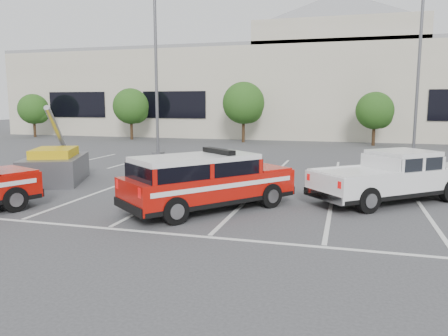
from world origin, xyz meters
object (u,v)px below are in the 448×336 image
object	(u,v)px
tree_mid_right	(376,112)
white_pickup	(392,182)
tree_left	(132,107)
utility_rig	(52,167)
light_pole_mid	(419,68)
convention_building	(318,87)
tree_far_left	(35,110)
light_pole_left	(156,69)
tree_mid_left	(245,104)
fire_chief_suv	(207,185)

from	to	relation	value
tree_mid_right	white_pickup	world-z (taller)	tree_mid_right
tree_left	utility_rig	size ratio (longest dim) A/B	1.02
light_pole_mid	utility_rig	distance (m)	20.97
tree_mid_right	utility_rig	distance (m)	23.86
tree_left	white_pickup	world-z (taller)	tree_left
convention_building	white_pickup	xyz separation A→B (m)	(4.37, -29.45, -4.06)
convention_building	white_pickup	size ratio (longest dim) A/B	11.37
white_pickup	utility_rig	world-z (taller)	utility_rig
white_pickup	tree_far_left	bearing A→B (deg)	-164.16
light_pole_left	white_pickup	world-z (taller)	light_pole_left
convention_building	tree_far_left	distance (m)	27.03
tree_left	white_pickup	size ratio (longest dim) A/B	0.84
white_pickup	tree_mid_left	bearing A→B (deg)	165.25
fire_chief_suv	utility_rig	xyz separation A→B (m)	(-7.41, 2.65, -0.13)
tree_mid_right	light_pole_mid	bearing A→B (deg)	-72.48
fire_chief_suv	tree_far_left	bearing A→B (deg)	176.44
fire_chief_suv	white_pickup	size ratio (longest dim) A/B	0.98
tree_mid_left	light_pole_left	size ratio (longest dim) A/B	0.47
tree_left	white_pickup	xyz separation A→B (m)	(19.46, -19.63, -2.12)
light_pole_left	fire_chief_suv	distance (m)	14.87
fire_chief_suv	utility_rig	size ratio (longest dim) A/B	1.20
tree_left	fire_chief_suv	bearing A→B (deg)	-57.83
tree_mid_right	light_pole_mid	world-z (taller)	light_pole_mid
light_pole_mid	white_pickup	size ratio (longest dim) A/B	1.94
tree_left	light_pole_left	distance (m)	12.43
convention_building	light_pole_left	size ratio (longest dim) A/B	5.86
convention_building	tree_mid_left	bearing A→B (deg)	-117.40
tree_mid_right	fire_chief_suv	distance (m)	23.17
tree_mid_left	utility_rig	world-z (taller)	tree_mid_left
light_pole_mid	tree_mid_left	bearing A→B (deg)	153.08
convention_building	tree_mid_right	world-z (taller)	convention_building
tree_mid_left	white_pickup	distance (m)	21.92
tree_mid_right	light_pole_mid	distance (m)	6.88
tree_mid_left	convention_building	bearing A→B (deg)	62.60
white_pickup	fire_chief_suv	bearing A→B (deg)	-104.07
tree_far_left	light_pole_mid	xyz separation A→B (m)	(31.91, -6.05, 2.68)
tree_mid_left	light_pole_mid	world-z (taller)	light_pole_mid
tree_mid_right	light_pole_left	bearing A→B (deg)	-142.50
convention_building	tree_mid_right	bearing A→B (deg)	-63.43
convention_building	tree_mid_left	world-z (taller)	convention_building
utility_rig	tree_mid_right	bearing A→B (deg)	32.58
light_pole_mid	light_pole_left	bearing A→B (deg)	-165.07
convention_building	fire_chief_suv	xyz separation A→B (m)	(-1.05, -32.14, -3.98)
tree_left	light_pole_mid	world-z (taller)	light_pole_mid
light_pole_mid	white_pickup	xyz separation A→B (m)	(-2.45, -13.58, -4.53)
white_pickup	tree_left	bearing A→B (deg)	-175.73
tree_far_left	fire_chief_suv	bearing A→B (deg)	-42.88
tree_mid_right	convention_building	bearing A→B (deg)	116.57
tree_mid_right	utility_rig	bearing A→B (deg)	-124.20
light_pole_left	utility_rig	world-z (taller)	light_pole_left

